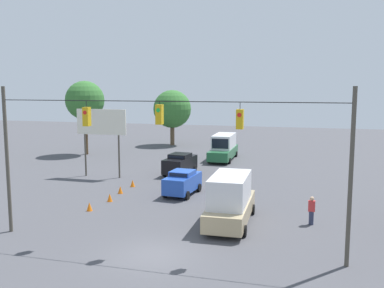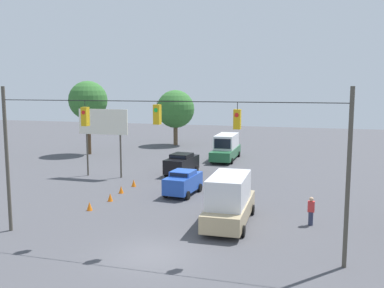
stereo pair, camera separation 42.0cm
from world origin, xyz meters
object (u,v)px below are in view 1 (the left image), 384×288
Objects in this scene: tree_horizon_right at (172,109)px; traffic_cone_third at (120,190)px; overhead_signal_span at (159,150)px; sedan_black_withflow_far at (180,164)px; traffic_cone_second at (110,198)px; traffic_cone_nearest at (89,207)px; sedan_blue_withflow_mid at (183,182)px; roadside_billboard at (101,126)px; tree_horizon_left at (85,101)px; traffic_cone_fourth at (133,183)px; box_truck_tan_crossing_near at (230,200)px; box_truck_green_withflow_deep at (224,147)px; pedestrian at (311,211)px.

traffic_cone_third is at bearing 99.63° from tree_horizon_right.
overhead_signal_span is 18.78m from sedan_black_withflow_far.
traffic_cone_nearest is at bearing 84.06° from traffic_cone_second.
sedan_blue_withflow_mid is (1.97, -10.62, -4.09)m from overhead_signal_span.
roadside_billboard is 0.70× the size of tree_horizon_left.
tree_horizon_left is (12.17, -21.50, 6.24)m from traffic_cone_nearest.
traffic_cone_nearest is 7.17m from traffic_cone_fourth.
sedan_blue_withflow_mid is 7.68m from box_truck_tan_crossing_near.
traffic_cone_third is at bearing 126.12° from tree_horizon_left.
box_truck_green_withflow_deep reaches higher than sedan_blue_withflow_mid.
box_truck_green_withflow_deep reaches higher than pedestrian.
sedan_black_withflow_far reaches higher than traffic_cone_second.
tree_horizon_left reaches higher than overhead_signal_span.
overhead_signal_span is at bearing 58.90° from box_truck_tan_crossing_near.
sedan_blue_withflow_mid is at bearing -143.59° from traffic_cone_second.
tree_horizon_right is at bearing -70.49° from sedan_blue_withflow_mid.
pedestrian is at bearing -176.26° from traffic_cone_nearest.
traffic_cone_nearest is at bearing 78.17° from box_truck_green_withflow_deep.
roadside_billboard is at bearing -51.52° from traffic_cone_third.
box_truck_tan_crossing_near is at bearing 118.46° from sedan_black_withflow_far.
traffic_cone_third is 8.03m from roadside_billboard.
traffic_cone_fourth is at bearing 130.37° from tree_horizon_left.
traffic_cone_nearest is 0.34× the size of pedestrian.
overhead_signal_span is 14.55m from traffic_cone_fourth.
box_truck_green_withflow_deep reaches higher than traffic_cone_nearest.
traffic_cone_fourth is 19.82m from tree_horizon_left.
tree_horizon_right is (11.36, -37.13, 0.01)m from overhead_signal_span.
overhead_signal_span is 2.75× the size of box_truck_tan_crossing_near.
box_truck_tan_crossing_near is 11.39× the size of traffic_cone_second.
traffic_cone_second is 0.34× the size of pedestrian.
overhead_signal_span is at bearing 107.02° from tree_horizon_right.
box_truck_tan_crossing_near is 11.39× the size of traffic_cone_third.
traffic_cone_third is (6.70, -9.67, -4.77)m from overhead_signal_span.
sedan_black_withflow_far reaches higher than traffic_cone_nearest.
tree_horizon_left reaches higher than sedan_blue_withflow_mid.
tree_horizon_right is (9.33, -10.03, 3.66)m from box_truck_green_withflow_deep.
pedestrian is (-11.85, 12.05, -0.17)m from sedan_black_withflow_far.
overhead_signal_span reaches higher than box_truck_tan_crossing_near.
box_truck_tan_crossing_near reaches higher than traffic_cone_fourth.
traffic_cone_fourth is 15.50m from pedestrian.
roadside_billboard is at bearing -67.42° from traffic_cone_nearest.
tree_horizon_left is at bearing -49.63° from traffic_cone_fourth.
overhead_signal_span is 2.36× the size of tree_horizon_right.
tree_horizon_left reaches higher than traffic_cone_third.
sedan_blue_withflow_mid is at bearing 137.07° from tree_horizon_left.
box_truck_green_withflow_deep is 15.38m from roadside_billboard.
traffic_cone_third is (2.35, 8.15, -0.74)m from sedan_black_withflow_far.
pedestrian is at bearing 156.25° from traffic_cone_fourth.
sedan_black_withflow_far is 7.78× the size of traffic_cone_nearest.
box_truck_green_withflow_deep reaches higher than sedan_black_withflow_far.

